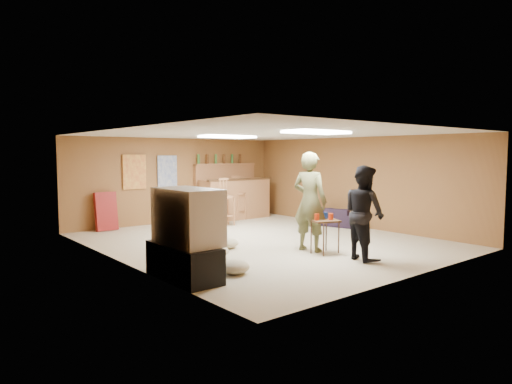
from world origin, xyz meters
TOP-DOWN VIEW (x-y plane):
  - ground at (0.00, 0.00)m, footprint 7.00×7.00m
  - ceiling at (0.00, 0.00)m, footprint 6.00×7.00m
  - wall_back at (0.00, 3.50)m, footprint 6.00×0.02m
  - wall_front at (0.00, -3.50)m, footprint 6.00×0.02m
  - wall_left at (-3.00, 0.00)m, footprint 0.02×7.00m
  - wall_right at (3.00, 0.00)m, footprint 0.02×7.00m
  - tv_stand at (-2.72, -1.50)m, footprint 0.55×1.30m
  - dvd_box at (-2.50, -1.50)m, footprint 0.35×0.50m
  - tv_body at (-2.65, -1.50)m, footprint 0.60×1.10m
  - tv_screen at (-2.34, -1.50)m, footprint 0.02×0.95m
  - bar_counter at (1.50, 2.95)m, footprint 2.00×0.60m
  - bar_lip at (1.50, 2.70)m, footprint 2.10×0.12m
  - bar_shelf at (1.50, 3.40)m, footprint 2.00×0.18m
  - bar_backing at (1.50, 3.42)m, footprint 2.00×0.14m
  - poster_left at (-1.20, 3.46)m, footprint 0.60×0.03m
  - poster_right at (-0.30, 3.46)m, footprint 0.55×0.03m
  - folding_chair_stack at (-2.00, 3.30)m, footprint 0.50×0.26m
  - ceiling_panel_front at (0.00, -1.50)m, footprint 1.20×0.60m
  - ceiling_panel_back at (0.00, 1.20)m, footprint 1.20×0.60m
  - person_olive at (0.07, -1.28)m, footprint 0.60×0.76m
  - person_black at (0.26, -2.36)m, footprint 0.79×0.91m
  - sofa at (2.69, 0.54)m, footprint 0.99×1.67m
  - tray_table at (0.11, -1.62)m, footprint 0.57×0.52m
  - cup_red_near at (-0.03, -1.55)m, footprint 0.09×0.09m
  - cup_red_far at (0.21, -1.68)m, footprint 0.10×0.10m
  - cup_blue at (0.25, -1.50)m, footprint 0.10×0.10m
  - bar_stool_left at (0.62, 2.11)m, footprint 0.37×0.37m
  - bar_stool_right at (1.50, 2.77)m, footprint 0.41×0.41m
  - cushion_near_tv at (-1.66, -0.67)m, footprint 0.57×0.57m
  - cushion_mid at (-0.99, -0.13)m, footprint 0.55×0.55m
  - cushion_far at (-1.98, -1.72)m, footprint 0.47×0.47m
  - bottle_row at (1.30, 3.38)m, footprint 1.48×0.08m

SIDE VIEW (x-z plane):
  - ground at x=0.00m, z-range 0.00..0.00m
  - cushion_mid at x=-0.99m, z-range 0.00..0.20m
  - cushion_far at x=-1.98m, z-range 0.00..0.21m
  - cushion_near_tv at x=-1.66m, z-range 0.00..0.24m
  - dvd_box at x=-2.50m, z-range 0.11..0.19m
  - sofa at x=2.69m, z-range 0.00..0.46m
  - tv_stand at x=-2.72m, z-range 0.00..0.50m
  - tray_table at x=0.11m, z-range 0.00..0.61m
  - folding_chair_stack at x=-2.00m, z-range -0.01..0.91m
  - bar_stool_left at x=0.62m, z-range 0.00..1.08m
  - bar_counter at x=1.50m, z-range 0.00..1.10m
  - bar_stool_right at x=1.50m, z-range 0.00..1.29m
  - cup_red_far at x=0.21m, z-range 0.61..0.72m
  - cup_blue at x=0.25m, z-range 0.61..0.72m
  - cup_red_near at x=-0.03m, z-range 0.61..0.73m
  - person_black at x=0.26m, z-range 0.00..1.60m
  - tv_body at x=-2.65m, z-range 0.50..1.30m
  - tv_screen at x=-2.34m, z-range 0.57..1.23m
  - person_olive at x=0.07m, z-range 0.00..1.83m
  - wall_back at x=0.00m, z-range 0.00..2.20m
  - wall_front at x=0.00m, z-range 0.00..2.20m
  - wall_left at x=-3.00m, z-range 0.00..2.20m
  - wall_right at x=3.00m, z-range 0.00..2.20m
  - bar_lip at x=1.50m, z-range 1.08..1.12m
  - bar_backing at x=1.50m, z-range 0.90..1.50m
  - poster_left at x=-1.20m, z-range 0.93..1.78m
  - poster_right at x=-0.30m, z-range 0.95..1.75m
  - bar_shelf at x=1.50m, z-range 1.48..1.52m
  - bottle_row at x=1.30m, z-range 1.52..1.78m
  - ceiling_panel_front at x=0.00m, z-range 2.15..2.19m
  - ceiling_panel_back at x=0.00m, z-range 2.15..2.19m
  - ceiling at x=0.00m, z-range 2.19..2.21m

